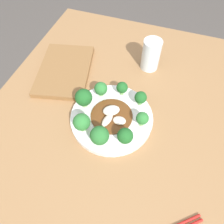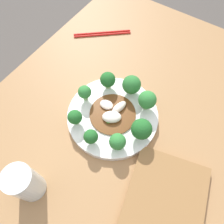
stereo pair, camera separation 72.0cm
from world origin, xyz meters
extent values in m
plane|color=#4C4742|center=(0.00, 0.00, 0.00)|extent=(8.00, 8.00, 0.00)
cube|color=olive|center=(0.00, 0.00, 0.37)|extent=(1.17, 0.85, 0.74)
cylinder|color=white|center=(0.00, 0.02, 0.75)|extent=(0.28, 0.28, 0.02)
cylinder|color=#89B76B|center=(0.08, -0.05, 0.77)|extent=(0.02, 0.02, 0.02)
sphere|color=#2D7533|center=(0.08, -0.05, 0.80)|extent=(0.06, 0.06, 0.06)
cylinder|color=#70A356|center=(-0.08, -0.04, 0.77)|extent=(0.02, 0.02, 0.01)
sphere|color=#2D7533|center=(-0.08, -0.04, 0.79)|extent=(0.05, 0.05, 0.05)
cylinder|color=#7AAD5B|center=(-0.11, 0.03, 0.77)|extent=(0.01, 0.01, 0.02)
sphere|color=#1E5B23|center=(-0.11, 0.03, 0.79)|extent=(0.04, 0.04, 0.04)
cylinder|color=#7AAD5B|center=(0.10, 0.02, 0.77)|extent=(0.02, 0.02, 0.02)
sphere|color=#286B2D|center=(0.10, 0.02, 0.80)|extent=(0.06, 0.06, 0.06)
cylinder|color=#89B76B|center=(0.00, 0.13, 0.77)|extent=(0.01, 0.01, 0.02)
sphere|color=#2D7533|center=(0.00, 0.13, 0.80)|extent=(0.04, 0.04, 0.04)
cylinder|color=#89B76B|center=(-0.01, -0.08, 0.77)|extent=(0.02, 0.02, 0.02)
sphere|color=#1E5B23|center=(-0.01, -0.08, 0.80)|extent=(0.06, 0.06, 0.06)
cylinder|color=#70A356|center=(-0.08, 0.10, 0.77)|extent=(0.01, 0.01, 0.02)
sphere|color=#1E5B23|center=(-0.08, 0.10, 0.79)|extent=(0.04, 0.04, 0.04)
cylinder|color=#89B76B|center=(0.08, 0.09, 0.77)|extent=(0.02, 0.02, 0.02)
sphere|color=#1E5B23|center=(0.08, 0.09, 0.80)|extent=(0.05, 0.05, 0.05)
cylinder|color=#5B3314|center=(0.00, 0.02, 0.76)|extent=(0.14, 0.14, 0.00)
ellipsoid|color=silver|center=(-0.01, 0.02, 0.77)|extent=(0.06, 0.07, 0.02)
ellipsoid|color=#4C933D|center=(-0.02, 0.02, 0.77)|extent=(0.05, 0.03, 0.02)
ellipsoid|color=beige|center=(0.01, 0.06, 0.77)|extent=(0.04, 0.05, 0.01)
ellipsoid|color=beige|center=(0.03, 0.02, 0.77)|extent=(0.06, 0.04, 0.02)
cylinder|color=silver|center=(-0.30, 0.08, 0.80)|extent=(0.07, 0.07, 0.13)
cylinder|color=red|center=(0.29, 0.27, 0.74)|extent=(0.15, 0.18, 0.01)
cylinder|color=red|center=(0.28, 0.26, 0.74)|extent=(0.15, 0.18, 0.01)
cube|color=brown|center=(-0.16, -0.23, 0.75)|extent=(0.33, 0.26, 0.02)
camera|label=1|loc=(0.39, 0.16, 1.38)|focal=35.00mm
camera|label=2|loc=(-0.27, -0.15, 1.35)|focal=35.00mm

